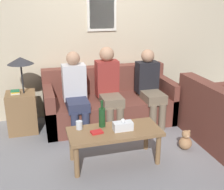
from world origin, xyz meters
TOP-DOWN VIEW (x-y plane):
  - ground_plane at (0.00, 0.00)m, footprint 16.00×16.00m
  - wall_back at (0.00, 1.01)m, footprint 9.00×0.08m
  - couch_main at (0.00, 0.54)m, footprint 2.04×0.90m
  - coffee_table at (-0.26, -0.67)m, footprint 1.10×0.49m
  - side_table_with_lamp at (-1.34, 0.53)m, footprint 0.45×0.42m
  - wine_bottle at (-0.38, -0.53)m, footprint 0.08×0.08m
  - drinking_glass at (-0.66, -0.52)m, footprint 0.08×0.08m
  - book_stack at (-0.48, -0.68)m, footprint 0.15×0.12m
  - tissue_box at (-0.16, -0.69)m, footprint 0.23×0.12m
  - person_left at (-0.56, 0.33)m, footprint 0.34×0.62m
  - person_middle at (-0.05, 0.38)m, footprint 0.34×0.62m
  - person_right at (0.61, 0.35)m, footprint 0.34×0.64m
  - teddy_bear at (0.73, -0.63)m, footprint 0.17×0.17m

SIDE VIEW (x-z plane):
  - ground_plane at x=0.00m, z-range 0.00..0.00m
  - teddy_bear at x=0.73m, z-range -0.02..0.25m
  - couch_main at x=0.00m, z-range -0.13..0.72m
  - coffee_table at x=-0.26m, z-range 0.15..0.58m
  - side_table_with_lamp at x=-1.34m, z-range -0.17..0.95m
  - book_stack at x=-0.48m, z-range 0.43..0.45m
  - drinking_glass at x=-0.66m, z-range 0.43..0.53m
  - tissue_box at x=-0.16m, z-range 0.41..0.55m
  - wine_bottle at x=-0.38m, z-range 0.39..0.72m
  - person_right at x=0.61m, z-range 0.04..1.20m
  - person_left at x=-0.56m, z-range 0.04..1.22m
  - person_middle at x=-0.05m, z-range 0.05..1.27m
  - wall_back at x=0.00m, z-range 0.00..2.60m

